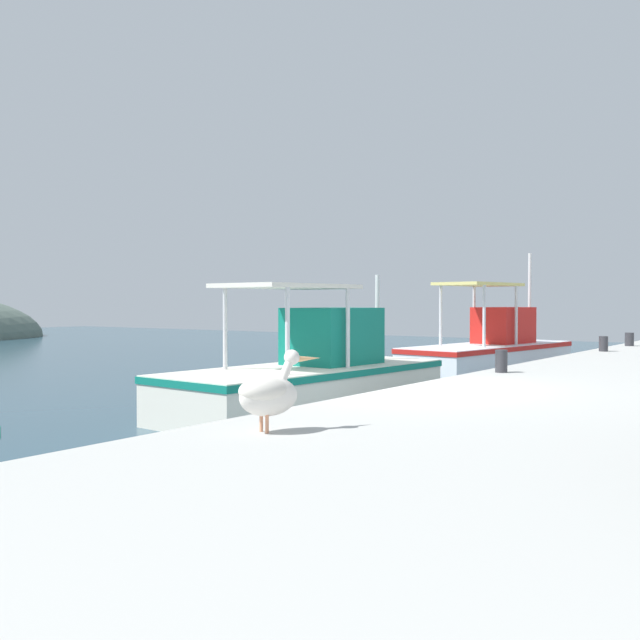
{
  "coord_description": "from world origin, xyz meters",
  "views": [
    {
      "loc": [
        -9.9,
        -5.57,
        2.11
      ],
      "look_at": [
        1.98,
        2.9,
        1.74
      ],
      "focal_mm": 41.21,
      "sensor_mm": 36.0,
      "label": 1
    }
  ],
  "objects_px": {
    "fishing_boat_third": "(491,353)",
    "mooring_bollard_nearest": "(501,361)",
    "fishing_boat_second": "(311,377)",
    "pelican": "(268,392)",
    "mooring_bollard_third": "(629,339)",
    "mooring_bollard_second": "(603,344)"
  },
  "relations": [
    {
      "from": "fishing_boat_third",
      "to": "mooring_bollard_nearest",
      "type": "relative_size",
      "value": 15.52
    },
    {
      "from": "fishing_boat_second",
      "to": "pelican",
      "type": "bearing_deg",
      "value": -147.41
    },
    {
      "from": "fishing_boat_third",
      "to": "mooring_bollard_nearest",
      "type": "xyz_separation_m",
      "value": [
        -6.11,
        -2.71,
        0.32
      ]
    },
    {
      "from": "mooring_bollard_nearest",
      "to": "mooring_bollard_third",
      "type": "relative_size",
      "value": 1.06
    },
    {
      "from": "mooring_bollard_second",
      "to": "mooring_bollard_third",
      "type": "distance_m",
      "value": 2.88
    },
    {
      "from": "fishing_boat_second",
      "to": "mooring_bollard_second",
      "type": "distance_m",
      "value": 9.3
    },
    {
      "from": "mooring_bollard_nearest",
      "to": "mooring_bollard_third",
      "type": "height_order",
      "value": "mooring_bollard_nearest"
    },
    {
      "from": "pelican",
      "to": "mooring_bollard_nearest",
      "type": "distance_m",
      "value": 7.31
    },
    {
      "from": "fishing_boat_second",
      "to": "mooring_bollard_third",
      "type": "relative_size",
      "value": 16.18
    },
    {
      "from": "fishing_boat_second",
      "to": "mooring_bollard_nearest",
      "type": "height_order",
      "value": "fishing_boat_second"
    },
    {
      "from": "pelican",
      "to": "mooring_bollard_second",
      "type": "height_order",
      "value": "pelican"
    },
    {
      "from": "pelican",
      "to": "mooring_bollard_third",
      "type": "height_order",
      "value": "pelican"
    },
    {
      "from": "mooring_bollard_second",
      "to": "mooring_bollard_third",
      "type": "relative_size",
      "value": 1.01
    },
    {
      "from": "fishing_boat_third",
      "to": "mooring_bollard_second",
      "type": "relative_size",
      "value": 16.28
    },
    {
      "from": "pelican",
      "to": "mooring_bollard_third",
      "type": "xyz_separation_m",
      "value": [
        17.28,
        0.45,
        -0.2
      ]
    },
    {
      "from": "fishing_boat_second",
      "to": "mooring_bollard_second",
      "type": "height_order",
      "value": "fishing_boat_second"
    },
    {
      "from": "mooring_bollard_second",
      "to": "mooring_bollard_third",
      "type": "xyz_separation_m",
      "value": [
        2.88,
        0.0,
        -0.0
      ]
    },
    {
      "from": "pelican",
      "to": "mooring_bollard_nearest",
      "type": "height_order",
      "value": "pelican"
    },
    {
      "from": "mooring_bollard_nearest",
      "to": "mooring_bollard_second",
      "type": "xyz_separation_m",
      "value": [
        7.11,
        0.0,
        -0.01
      ]
    },
    {
      "from": "fishing_boat_third",
      "to": "mooring_bollard_nearest",
      "type": "distance_m",
      "value": 6.69
    },
    {
      "from": "pelican",
      "to": "mooring_bollard_third",
      "type": "bearing_deg",
      "value": 1.48
    },
    {
      "from": "mooring_bollard_third",
      "to": "pelican",
      "type": "bearing_deg",
      "value": -178.52
    }
  ]
}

